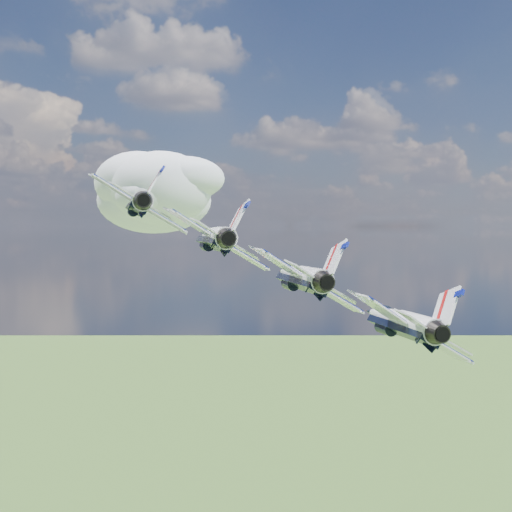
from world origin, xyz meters
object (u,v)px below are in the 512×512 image
object	(u,v)px
jet_1	(214,237)
jet_2	(300,276)
jet_0	(139,203)
jet_3	(399,321)

from	to	relation	value
jet_1	jet_2	size ratio (longest dim) A/B	1.00
jet_0	jet_1	world-z (taller)	jet_0
jet_2	jet_3	bearing A→B (deg)	-42.31
jet_3	jet_2	bearing A→B (deg)	137.69
jet_1	jet_2	bearing A→B (deg)	-42.31
jet_2	jet_1	bearing A→B (deg)	137.69
jet_0	jet_1	distance (m)	10.67
jet_0	jet_1	xyz separation A→B (m)	(6.94, -7.21, -3.73)
jet_1	jet_3	xyz separation A→B (m)	(13.88, -14.41, -7.45)
jet_1	jet_0	bearing A→B (deg)	137.69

